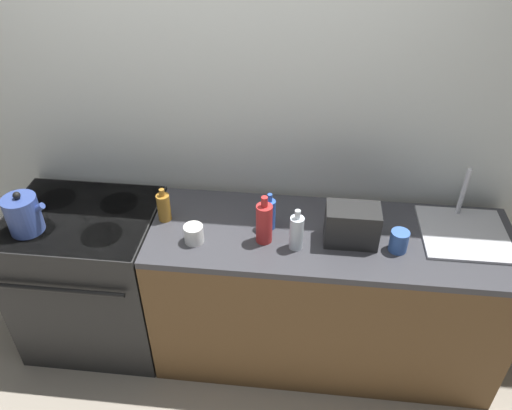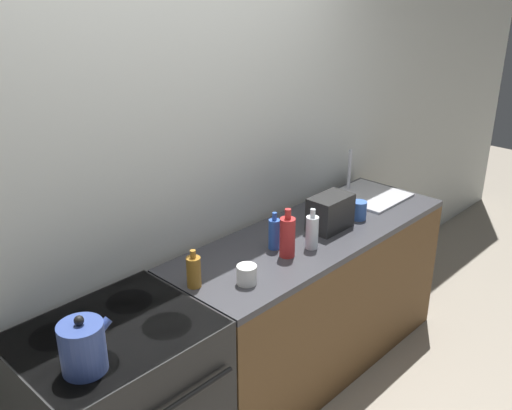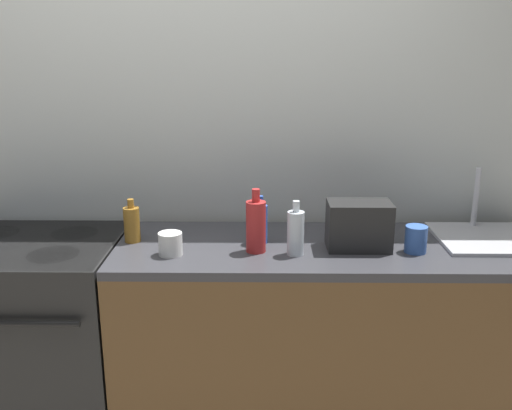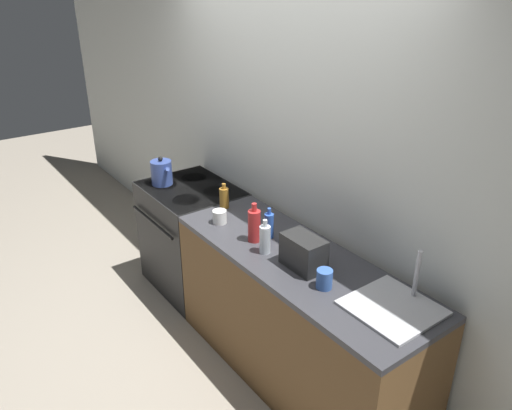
# 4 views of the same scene
# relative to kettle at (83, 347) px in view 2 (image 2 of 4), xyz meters

# --- Properties ---
(wall_back) EXTENTS (8.00, 0.05, 2.60)m
(wall_back) POSITION_rel_kettle_xyz_m (0.87, 0.51, 0.31)
(wall_back) COLOR silver
(wall_back) RESTS_ON ground_plane
(counter_block) EXTENTS (1.83, 0.62, 0.89)m
(counter_block) POSITION_rel_kettle_xyz_m (1.52, 0.13, -0.54)
(counter_block) COLOR brown
(counter_block) RESTS_ON ground_plane
(kettle) EXTENTS (0.21, 0.17, 0.23)m
(kettle) POSITION_rel_kettle_xyz_m (0.00, 0.00, 0.00)
(kettle) COLOR #33478C
(kettle) RESTS_ON stove
(toaster) EXTENTS (0.26, 0.16, 0.19)m
(toaster) POSITION_rel_kettle_xyz_m (1.60, 0.09, -0.00)
(toaster) COLOR black
(toaster) RESTS_ON counter_block
(sink_tray) EXTENTS (0.42, 0.41, 0.28)m
(sink_tray) POSITION_rel_kettle_xyz_m (2.17, 0.21, -0.08)
(sink_tray) COLOR #B7B7BC
(sink_tray) RESTS_ON counter_block
(bottle_clear) EXTENTS (0.07, 0.07, 0.22)m
(bottle_clear) POSITION_rel_kettle_xyz_m (1.34, 0.01, -0.01)
(bottle_clear) COLOR silver
(bottle_clear) RESTS_ON counter_block
(bottle_red) EXTENTS (0.08, 0.08, 0.26)m
(bottle_red) POSITION_rel_kettle_xyz_m (1.19, 0.05, 0.01)
(bottle_red) COLOR #B72828
(bottle_red) RESTS_ON counter_block
(bottle_blue) EXTENTS (0.06, 0.06, 0.20)m
(bottle_blue) POSITION_rel_kettle_xyz_m (1.20, 0.15, -0.01)
(bottle_blue) COLOR #2D56B7
(bottle_blue) RESTS_ON counter_block
(bottle_amber) EXTENTS (0.07, 0.07, 0.19)m
(bottle_amber) POSITION_rel_kettle_xyz_m (0.66, 0.16, -0.02)
(bottle_amber) COLOR #9E6B23
(bottle_amber) RESTS_ON counter_block
(cup_blue) EXTENTS (0.09, 0.09, 0.11)m
(cup_blue) POSITION_rel_kettle_xyz_m (1.83, 0.05, -0.04)
(cup_blue) COLOR #3860B2
(cup_blue) RESTS_ON counter_block
(cup_white) EXTENTS (0.10, 0.10, 0.09)m
(cup_white) POSITION_rel_kettle_xyz_m (0.85, 0.01, -0.05)
(cup_white) COLOR white
(cup_white) RESTS_ON counter_block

